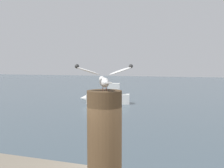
% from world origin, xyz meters
% --- Properties ---
extents(mooring_post, '(0.36, 0.36, 1.04)m').
position_xyz_m(mooring_post, '(-0.94, -0.50, 2.15)').
color(mooring_post, '#4C3823').
rests_on(mooring_post, harbor_quay).
extents(seagull, '(0.56, 0.40, 0.27)m').
position_xyz_m(seagull, '(-0.94, -0.50, 2.80)').
color(seagull, '#C67760').
rests_on(seagull, mooring_post).
extents(boat_white, '(3.82, 1.61, 1.55)m').
position_xyz_m(boat_white, '(-6.36, 14.72, 0.49)').
color(boat_white, silver).
rests_on(boat_white, ground_plane).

